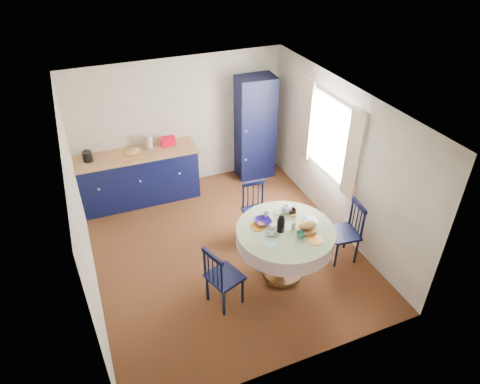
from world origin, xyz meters
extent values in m
plane|color=black|center=(0.00, 0.00, 0.00)|extent=(4.50, 4.50, 0.00)
plane|color=white|center=(0.00, 0.00, 2.50)|extent=(4.50, 4.50, 0.00)
cube|color=silver|center=(0.00, 2.25, 1.25)|extent=(4.00, 0.02, 2.50)
cube|color=silver|center=(-2.00, 0.00, 1.25)|extent=(0.02, 4.50, 2.50)
cube|color=silver|center=(2.00, 0.00, 1.25)|extent=(0.02, 4.50, 2.50)
plane|color=white|center=(2.00, 0.30, 1.50)|extent=(0.00, 1.20, 1.20)
cube|color=white|center=(1.92, -0.40, 1.55)|extent=(0.05, 0.34, 1.45)
cube|color=white|center=(1.92, 1.00, 1.55)|extent=(0.05, 0.34, 1.45)
cube|color=black|center=(-0.96, 1.96, 0.47)|extent=(2.17, 0.69, 0.95)
cube|color=#B27251|center=(-0.96, 1.96, 0.97)|extent=(2.23, 0.73, 0.04)
cube|color=#A7001B|center=(-0.32, 2.02, 1.07)|extent=(0.26, 0.14, 0.16)
cube|color=#B27251|center=(-1.02, 1.88, 1.00)|extent=(0.34, 0.25, 0.02)
ellipsoid|color=tan|center=(-1.02, 1.88, 1.07)|extent=(0.31, 0.20, 0.13)
cylinder|color=silver|center=(-0.66, 2.07, 1.10)|extent=(0.12, 0.12, 0.22)
cube|color=black|center=(1.40, 2.00, 1.03)|extent=(0.75, 0.56, 2.06)
cylinder|color=white|center=(1.12, 1.74, 1.13)|extent=(0.04, 0.02, 0.04)
cylinder|color=white|center=(1.12, 1.74, 0.51)|extent=(0.04, 0.02, 0.04)
cylinder|color=#563D18|center=(0.62, -0.83, 0.03)|extent=(0.58, 0.58, 0.05)
cylinder|color=#563D18|center=(0.62, -0.83, 0.42)|extent=(0.12, 0.12, 0.78)
cylinder|color=#563D18|center=(0.62, -0.83, 0.82)|extent=(1.34, 1.34, 0.03)
cylinder|color=silver|center=(0.62, -0.83, 0.73)|extent=(1.40, 1.40, 0.22)
cylinder|color=beige|center=(0.62, -0.83, 0.85)|extent=(1.40, 1.40, 0.01)
cylinder|color=#8FC8C7|center=(0.28, -1.00, 0.86)|extent=(0.22, 0.22, 0.01)
cylinder|color=#C96A15|center=(0.88, -1.19, 0.86)|extent=(0.22, 0.22, 0.01)
cylinder|color=navy|center=(1.03, -0.79, 0.86)|extent=(0.22, 0.22, 0.01)
cylinder|color=#8BAD67|center=(0.74, -0.43, 0.86)|extent=(0.22, 0.22, 0.01)
cylinder|color=#C96A15|center=(0.28, -0.63, 0.86)|extent=(0.22, 0.22, 0.01)
cylinder|color=brown|center=(0.88, -0.97, 0.88)|extent=(0.28, 0.28, 0.05)
ellipsoid|color=tan|center=(0.88, -0.97, 0.96)|extent=(0.26, 0.16, 0.11)
cube|color=silver|center=(0.48, -0.71, 0.87)|extent=(0.10, 0.07, 0.04)
cylinder|color=black|center=(-0.16, -1.12, 0.23)|extent=(0.04, 0.04, 0.45)
cylinder|color=black|center=(-0.27, -0.78, 0.23)|extent=(0.04, 0.04, 0.45)
cylinder|color=black|center=(-0.47, -1.23, 0.23)|extent=(0.04, 0.04, 0.45)
cylinder|color=black|center=(-0.59, -0.89, 0.23)|extent=(0.04, 0.04, 0.45)
cube|color=black|center=(-0.37, -1.00, 0.47)|extent=(0.54, 0.55, 0.04)
cylinder|color=black|center=(-0.49, -1.23, 0.72)|extent=(0.04, 0.04, 0.50)
cylinder|color=black|center=(-0.61, -0.90, 0.72)|extent=(0.04, 0.04, 0.50)
cube|color=black|center=(-0.55, -1.06, 0.95)|extent=(0.17, 0.39, 0.06)
cylinder|color=black|center=(-0.52, -1.15, 0.70)|extent=(0.02, 0.02, 0.42)
cylinder|color=black|center=(-0.55, -1.06, 0.70)|extent=(0.02, 0.02, 0.42)
cylinder|color=black|center=(-0.58, -0.98, 0.70)|extent=(0.02, 0.02, 0.42)
cylinder|color=black|center=(0.46, 0.03, 0.22)|extent=(0.04, 0.04, 0.43)
cylinder|color=black|center=(0.80, 0.01, 0.22)|extent=(0.04, 0.04, 0.43)
cylinder|color=black|center=(0.47, 0.35, 0.22)|extent=(0.04, 0.04, 0.43)
cylinder|color=black|center=(0.82, 0.34, 0.22)|extent=(0.04, 0.04, 0.43)
cube|color=black|center=(0.64, 0.18, 0.45)|extent=(0.44, 0.42, 0.04)
cylinder|color=black|center=(0.47, 0.37, 0.69)|extent=(0.04, 0.04, 0.48)
cylinder|color=black|center=(0.82, 0.36, 0.69)|extent=(0.04, 0.04, 0.48)
cube|color=black|center=(0.65, 0.36, 0.91)|extent=(0.38, 0.05, 0.06)
cylinder|color=black|center=(0.56, 0.36, 0.67)|extent=(0.02, 0.02, 0.40)
cylinder|color=black|center=(0.65, 0.36, 0.67)|extent=(0.02, 0.02, 0.40)
cylinder|color=black|center=(0.74, 0.36, 0.67)|extent=(0.02, 0.02, 0.40)
cylinder|color=black|center=(1.48, -0.63, 0.23)|extent=(0.04, 0.04, 0.46)
cylinder|color=black|center=(1.43, -0.99, 0.23)|extent=(0.04, 0.04, 0.46)
cylinder|color=black|center=(1.82, -0.68, 0.23)|extent=(0.04, 0.04, 0.46)
cylinder|color=black|center=(1.77, -1.04, 0.23)|extent=(0.04, 0.04, 0.46)
cube|color=black|center=(1.63, -0.83, 0.48)|extent=(0.48, 0.50, 0.04)
cylinder|color=black|center=(1.84, -0.68, 0.73)|extent=(0.04, 0.04, 0.51)
cylinder|color=black|center=(1.79, -1.04, 0.73)|extent=(0.04, 0.04, 0.51)
cube|color=black|center=(1.81, -0.86, 0.96)|extent=(0.09, 0.40, 0.06)
cylinder|color=black|center=(1.83, -0.77, 0.71)|extent=(0.02, 0.02, 0.42)
cylinder|color=black|center=(1.81, -0.86, 0.71)|extent=(0.02, 0.02, 0.42)
cylinder|color=black|center=(1.80, -0.95, 0.71)|extent=(0.02, 0.02, 0.42)
imported|color=silver|center=(0.37, -0.85, 0.90)|extent=(0.13, 0.13, 0.11)
imported|color=#26685D|center=(0.72, -1.06, 0.90)|extent=(0.11, 0.11, 0.10)
imported|color=black|center=(0.87, -0.54, 0.90)|extent=(0.12, 0.12, 0.09)
imported|color=silver|center=(0.48, -0.47, 0.89)|extent=(0.09, 0.09, 0.08)
imported|color=navy|center=(0.38, -0.57, 0.88)|extent=(0.24, 0.24, 0.06)
camera|label=1|loc=(-1.75, -4.92, 4.65)|focal=32.00mm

